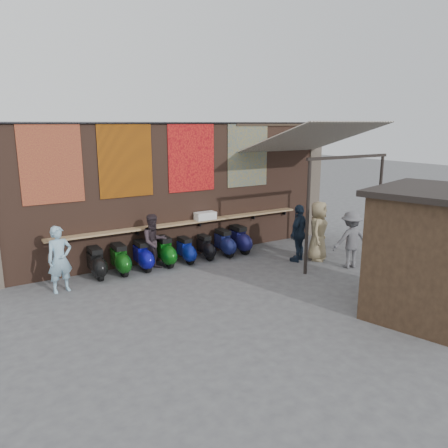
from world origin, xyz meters
name	(u,v)px	position (x,y,z in m)	size (l,w,h in m)	color
ground	(228,281)	(0.00, 0.00, 0.00)	(70.00, 70.00, 0.00)	#474749
brick_wall	(180,191)	(0.00, 2.70, 2.00)	(10.00, 0.40, 4.00)	brown
pier_right	(310,179)	(5.20, 2.70, 2.00)	(0.50, 0.50, 4.00)	#4C4238
eating_counter	(186,223)	(0.00, 2.33, 1.10)	(8.00, 0.32, 0.05)	#9E7A51
shelf_box	(205,216)	(0.64, 2.30, 1.24)	(0.63, 0.31, 0.23)	white
tapestry_redgold	(51,164)	(-3.60, 2.48, 3.00)	(1.50, 0.02, 2.00)	maroon
tapestry_sun	(126,160)	(-1.70, 2.48, 3.00)	(1.50, 0.02, 2.00)	orange
tapestry_orange	(192,157)	(0.30, 2.48, 3.00)	(1.50, 0.02, 2.00)	red
tapestry_multi	(248,155)	(2.30, 2.48, 3.00)	(1.50, 0.02, 2.00)	navy
hang_rail	(182,123)	(0.00, 2.47, 3.98)	(0.06, 0.06, 9.50)	black
scooter_stool_0	(96,263)	(-2.79, 2.02, 0.40)	(0.38, 0.85, 0.81)	black
scooter_stool_1	(120,260)	(-2.16, 1.99, 0.41)	(0.38, 0.85, 0.81)	#0E4A10
scooter_stool_2	(143,256)	(-1.51, 2.00, 0.40)	(0.38, 0.85, 0.80)	#0C0C87
scooter_stool_3	(165,252)	(-0.84, 2.02, 0.42)	(0.39, 0.87, 0.83)	#0B520F
scooter_stool_4	(186,250)	(-0.20, 1.97, 0.37)	(0.35, 0.77, 0.73)	navy
scooter_stool_5	(205,247)	(0.47, 2.00, 0.35)	(0.33, 0.74, 0.70)	black
scooter_stool_6	(224,243)	(1.11, 1.96, 0.40)	(0.38, 0.84, 0.80)	#151B52
scooter_stool_7	(240,239)	(1.70, 2.01, 0.42)	(0.40, 0.88, 0.84)	#171752
diner_left	(60,259)	(-3.77, 1.52, 0.81)	(0.59, 0.39, 1.62)	#8EB8CF
diner_right	(154,242)	(-1.21, 1.89, 0.78)	(0.76, 0.59, 1.56)	#2E2429
shopper_navy	(299,233)	(2.69, 0.37, 0.85)	(0.99, 0.41, 1.69)	#152131
shopper_grey	(351,240)	(3.54, -0.83, 0.80)	(1.04, 0.60, 1.61)	slate
shopper_tan	(318,231)	(3.25, 0.17, 0.88)	(0.86, 0.56, 1.76)	#988561
market_stall	(427,255)	(2.52, -3.80, 1.29)	(2.38, 1.79, 2.58)	black
stall_roof	(434,191)	(2.52, -3.80, 2.64)	(2.67, 2.06, 0.12)	black
stall_sign	(385,222)	(2.26, -2.91, 1.87)	(1.20, 0.04, 0.50)	gold
stall_shelf	(382,262)	(2.26, -2.91, 0.94)	(1.98, 0.10, 0.06)	#473321
awning_canvas	(311,138)	(3.50, 0.90, 3.55)	(3.20, 3.40, 0.03)	beige
awning_ledger	(278,124)	(3.50, 2.49, 3.95)	(3.30, 0.08, 0.12)	#33261C
awning_header	(349,157)	(3.50, -0.60, 3.08)	(3.00, 0.08, 0.08)	black
awning_post_left	(307,218)	(2.10, -0.60, 1.55)	(0.09, 0.09, 3.10)	black
awning_post_right	(379,207)	(4.90, -0.60, 1.55)	(0.09, 0.09, 3.10)	black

